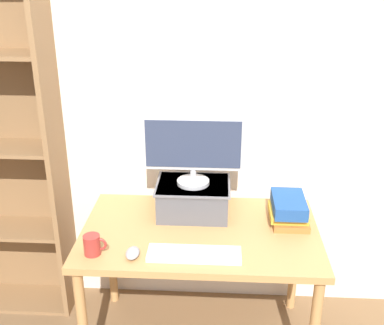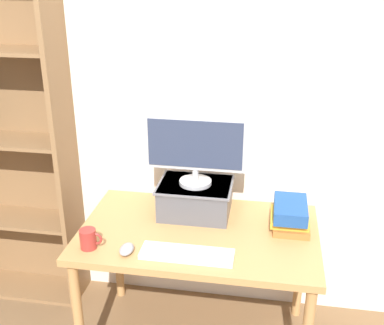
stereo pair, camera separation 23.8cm
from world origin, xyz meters
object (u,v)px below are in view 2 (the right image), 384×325
object	(u,v)px
riser_box	(195,198)
book_stack	(290,215)
computer_mouse	(127,249)
desk	(198,244)
coffee_mug	(89,239)
bookshelf_unit	(1,137)
keyboard	(187,254)
computer_monitor	(195,147)

from	to	relation	value
riser_box	book_stack	xyz separation A→B (m)	(0.50, -0.06, -0.03)
computer_mouse	book_stack	world-z (taller)	book_stack
desk	coffee_mug	xyz separation A→B (m)	(-0.49, -0.25, 0.13)
desk	coffee_mug	size ratio (longest dim) A/B	10.92
desk	bookshelf_unit	size ratio (longest dim) A/B	0.59
book_stack	coffee_mug	bearing A→B (deg)	-159.28
keyboard	coffee_mug	size ratio (longest dim) A/B	3.95
computer_monitor	book_stack	world-z (taller)	computer_monitor
keyboard	book_stack	size ratio (longest dim) A/B	1.66
coffee_mug	computer_monitor	bearing A→B (deg)	43.47
bookshelf_unit	computer_mouse	distance (m)	1.11
keyboard	computer_mouse	distance (m)	0.29
computer_mouse	bookshelf_unit	bearing A→B (deg)	148.04
coffee_mug	keyboard	bearing A→B (deg)	1.03
computer_mouse	coffee_mug	world-z (taller)	coffee_mug
coffee_mug	riser_box	bearing A→B (deg)	43.57
bookshelf_unit	riser_box	world-z (taller)	bookshelf_unit
riser_box	computer_monitor	distance (m)	0.29
riser_box	keyboard	bearing A→B (deg)	-86.06
computer_monitor	riser_box	bearing A→B (deg)	90.00
computer_monitor	keyboard	bearing A→B (deg)	-86.04
bookshelf_unit	computer_monitor	bearing A→B (deg)	-6.74
bookshelf_unit	book_stack	xyz separation A→B (m)	(1.67, -0.20, -0.25)
book_stack	coffee_mug	world-z (taller)	book_stack
bookshelf_unit	coffee_mug	world-z (taller)	bookshelf_unit
keyboard	computer_mouse	size ratio (longest dim) A/B	4.19
desk	book_stack	world-z (taller)	book_stack
computer_mouse	book_stack	bearing A→B (deg)	25.83
computer_monitor	computer_mouse	bearing A→B (deg)	-120.77
keyboard	book_stack	world-z (taller)	book_stack
keyboard	bookshelf_unit	bearing A→B (deg)	155.27
bookshelf_unit	computer_monitor	size ratio (longest dim) A/B	3.87
computer_mouse	desk	bearing A→B (deg)	40.10
computer_monitor	book_stack	xyz separation A→B (m)	(0.50, -0.06, -0.32)
riser_box	keyboard	size ratio (longest dim) A/B	0.90
coffee_mug	computer_mouse	bearing A→B (deg)	-2.75
book_stack	computer_monitor	bearing A→B (deg)	172.83
desk	keyboard	distance (m)	0.26
desk	coffee_mug	bearing A→B (deg)	-153.41
riser_box	coffee_mug	distance (m)	0.61
bookshelf_unit	coffee_mug	size ratio (longest dim) A/B	18.59
keyboard	computer_mouse	bearing A→B (deg)	-176.48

